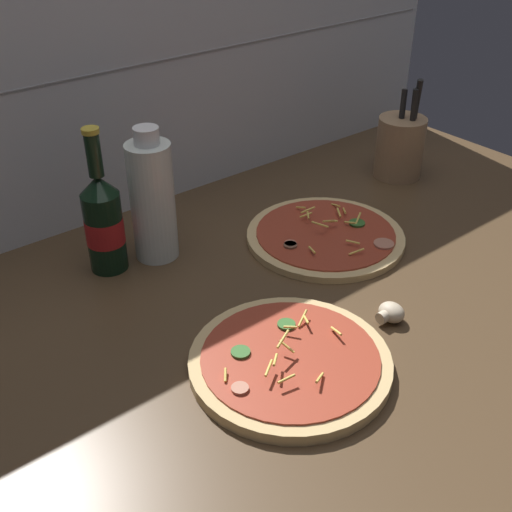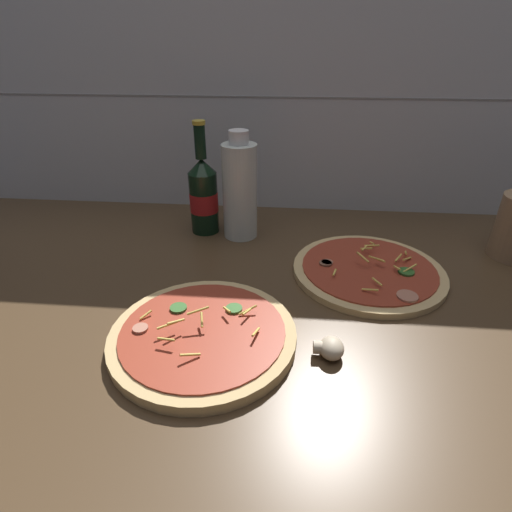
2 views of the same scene
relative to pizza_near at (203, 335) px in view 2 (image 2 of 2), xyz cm
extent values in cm
cube|color=#4C3823|center=(6.95, 8.65, -2.25)|extent=(160.00, 90.00, 2.50)
cube|color=silver|center=(6.95, 54.15, 26.50)|extent=(160.00, 1.00, 60.00)
cube|color=gray|center=(6.95, 53.60, 26.50)|extent=(156.80, 0.16, 0.30)
cylinder|color=tan|center=(0.01, -0.02, -0.13)|extent=(27.77, 27.77, 1.73)
cylinder|color=#9E3823|center=(0.01, -0.02, 0.88)|extent=(24.44, 24.44, 0.30)
cylinder|color=#B7755B|center=(-9.17, -0.79, 1.23)|extent=(2.28, 2.28, 0.40)
cylinder|color=#336628|center=(-4.88, 4.64, 1.23)|extent=(2.70, 2.70, 0.40)
cylinder|color=#336628|center=(3.93, 5.27, 1.23)|extent=(2.64, 2.64, 0.40)
cylinder|color=#EFCC56|center=(6.16, 3.53, 2.06)|extent=(1.33, 2.15, 0.71)
cylinder|color=#EFCC56|center=(3.10, 3.51, 2.28)|extent=(1.53, 1.73, 0.60)
cylinder|color=#EFCC56|center=(-3.56, -1.07, 3.11)|extent=(2.27, 2.06, 0.76)
cylinder|color=#EFCC56|center=(-0.68, 0.77, 3.88)|extent=(3.22, 1.63, 0.92)
cylinder|color=#EFCC56|center=(-0.17, 0.53, 2.45)|extent=(0.94, 2.56, 1.18)
cylinder|color=#EFCC56|center=(6.26, 4.38, 1.77)|extent=(2.85, 1.59, 1.31)
cylinder|color=#EFCC56|center=(7.95, -0.78, 1.80)|extent=(1.07, 2.75, 1.03)
cylinder|color=#EFCC56|center=(-4.84, -1.28, 2.55)|extent=(2.70, 2.04, 0.44)
cylinder|color=#EFCC56|center=(-4.21, -4.04, 2.33)|extent=(2.60, 0.70, 0.50)
cylinder|color=#EFCC56|center=(-0.38, -6.15, 1.78)|extent=(2.66, 1.67, 1.18)
cylinder|color=#EFCC56|center=(-9.30, 2.13, 1.49)|extent=(1.58, 1.90, 0.79)
cylinder|color=tan|center=(27.51, 21.52, -0.38)|extent=(28.53, 28.53, 1.24)
cylinder|color=#9E3823|center=(27.51, 21.52, 0.39)|extent=(25.11, 25.11, 0.30)
cylinder|color=#B7755B|center=(19.70, 22.24, 0.74)|extent=(2.19, 2.19, 0.40)
cylinder|color=#336628|center=(34.06, 20.02, 0.74)|extent=(2.96, 2.96, 0.40)
cylinder|color=#B7755B|center=(32.35, 11.97, 0.74)|extent=(3.54, 3.54, 0.40)
cylinder|color=brown|center=(19.35, 21.89, 0.74)|extent=(2.39, 2.39, 0.40)
cylinder|color=#EFCC56|center=(27.86, 15.13, 1.33)|extent=(1.57, 2.35, 0.46)
cylinder|color=#EFCC56|center=(29.67, 22.05, 1.78)|extent=(1.54, 1.62, 0.62)
cylinder|color=#EFCC56|center=(28.90, 27.81, 1.95)|extent=(2.89, 1.17, 0.97)
cylinder|color=#EFCC56|center=(35.21, 24.43, 1.12)|extent=(2.40, 2.81, 1.13)
cylinder|color=#EFCC56|center=(34.70, 20.42, 1.32)|extent=(2.78, 1.69, 1.33)
cylinder|color=#EFCC56|center=(26.17, 21.74, 2.51)|extent=(2.19, 2.73, 1.00)
cylinder|color=#EFCC56|center=(28.72, 21.98, 2.20)|extent=(2.96, 0.58, 1.09)
cylinder|color=#EFCC56|center=(32.31, 20.18, 1.42)|extent=(0.93, 2.33, 0.88)
cylinder|color=#EFCC56|center=(27.06, 25.79, 2.33)|extent=(1.40, 1.77, 0.70)
cylinder|color=#EFCC56|center=(33.41, 24.10, 1.44)|extent=(1.94, 2.67, 0.57)
cylinder|color=#EFCC56|center=(29.43, 30.30, 1.25)|extent=(0.72, 2.24, 0.98)
cylinder|color=#EFCC56|center=(20.70, 17.82, 1.21)|extent=(0.97, 2.26, 0.40)
cylinder|color=#EFCC56|center=(26.28, 12.76, 1.14)|extent=(2.70, 1.41, 1.00)
cylinder|color=#EFCC56|center=(27.73, 27.04, 1.61)|extent=(2.30, 1.36, 1.03)
cylinder|color=#EFCC56|center=(35.58, 27.12, 1.01)|extent=(1.06, 2.94, 1.27)
cylinder|color=black|center=(-7.29, 37.90, 5.92)|extent=(6.30, 6.30, 13.83)
cone|color=black|center=(-7.29, 37.90, 14.42)|extent=(6.30, 6.30, 3.17)
cylinder|color=black|center=(-7.29, 37.90, 19.53)|extent=(2.39, 2.39, 7.05)
cylinder|color=gold|center=(-7.29, 37.90, 23.46)|extent=(2.75, 2.75, 0.80)
cylinder|color=red|center=(-7.29, 37.90, 6.19)|extent=(6.36, 6.36, 4.43)
cylinder|color=silver|center=(1.13, 36.30, 9.29)|extent=(7.50, 7.50, 20.58)
cylinder|color=white|center=(1.13, 36.30, 20.98)|extent=(4.13, 4.13, 2.81)
cylinder|color=beige|center=(17.13, -1.67, 0.45)|extent=(1.86, 1.86, 1.86)
ellipsoid|color=#C6B293|center=(18.78, -1.67, 0.45)|extent=(3.51, 4.13, 2.89)
camera|label=1|loc=(-44.85, -48.44, 59.15)|focal=45.00mm
camera|label=2|loc=(11.97, -45.31, 39.15)|focal=28.00mm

